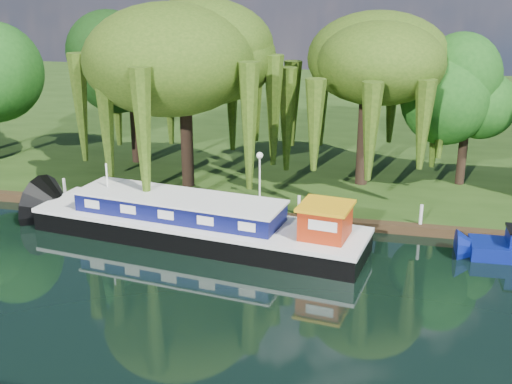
# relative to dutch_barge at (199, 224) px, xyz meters

# --- Properties ---
(ground) EXTENTS (120.00, 120.00, 0.00)m
(ground) POSITION_rel_dutch_barge_xyz_m (1.24, -5.11, -0.85)
(ground) COLOR black
(far_bank) EXTENTS (120.00, 52.00, 0.45)m
(far_bank) POSITION_rel_dutch_barge_xyz_m (1.24, 28.89, -0.62)
(far_bank) COLOR #1B330D
(far_bank) RESTS_ON ground
(dutch_barge) EXTENTS (16.54, 5.99, 3.41)m
(dutch_barge) POSITION_rel_dutch_barge_xyz_m (0.00, 0.00, 0.00)
(dutch_barge) COLOR black
(dutch_barge) RESTS_ON ground
(willow_left) EXTENTS (8.27, 8.27, 9.91)m
(willow_left) POSITION_rel_dutch_barge_xyz_m (-2.75, 6.58, 6.80)
(willow_left) COLOR black
(willow_left) RESTS_ON far_bank
(willow_right) EXTENTS (7.22, 7.22, 8.79)m
(willow_right) POSITION_rel_dutch_barge_xyz_m (6.96, 9.13, 6.02)
(willow_right) COLOR black
(willow_right) RESTS_ON far_bank
(tree_far_mid) EXTENTS (5.31, 5.31, 8.69)m
(tree_far_mid) POSITION_rel_dutch_barge_xyz_m (-7.57, 10.57, 5.59)
(tree_far_mid) COLOR black
(tree_far_mid) RESTS_ON far_bank
(tree_far_right) EXTENTS (4.50, 4.50, 7.37)m
(tree_far_right) POSITION_rel_dutch_barge_xyz_m (12.55, 10.36, 4.68)
(tree_far_right) COLOR black
(tree_far_right) RESTS_ON far_bank
(lamppost) EXTENTS (0.36, 0.36, 2.56)m
(lamppost) POSITION_rel_dutch_barge_xyz_m (1.74, 5.39, 1.57)
(lamppost) COLOR silver
(lamppost) RESTS_ON far_bank
(mooring_posts) EXTENTS (19.16, 0.16, 1.00)m
(mooring_posts) POSITION_rel_dutch_barge_xyz_m (0.74, 3.29, 0.10)
(mooring_posts) COLOR silver
(mooring_posts) RESTS_ON far_bank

